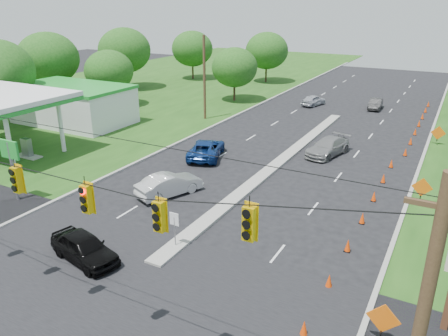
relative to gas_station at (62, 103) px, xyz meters
The scene contains 39 objects.
ground 31.23m from the gas_station, 40.57° to the right, with size 160.00×160.00×0.00m, color black.
grass_left 6.87m from the gas_station, behind, with size 40.00×160.00×0.06m, color #1E4714.
cross_street 31.23m from the gas_station, 40.57° to the right, with size 160.00×14.00×0.02m, color black.
curb_left 16.89m from the gas_station, 35.78° to the left, with size 0.25×110.00×0.16m, color gray.
curb_right 35.22m from the gas_station, 16.13° to the left, with size 0.25×110.00×0.16m, color gray.
median 23.79m from the gas_station, ahead, with size 1.00×34.00×0.18m, color gray.
median_sign 27.62m from the gas_station, 31.07° to the right, with size 0.55×0.06×2.05m.
signal_span 31.83m from the gas_station, 42.00° to the right, with size 25.60×0.32×9.00m.
utility_pole_far_left 14.93m from the gas_station, 41.21° to the left, with size 0.28×0.28×9.00m, color #422D1C.
gas_station is the anchor object (origin of this frame).
cone_0 36.20m from the gas_station, 28.51° to the right, with size 0.32×0.32×0.70m, color #EF4007.
cone_1 34.67m from the gas_station, 23.41° to the right, with size 0.32×0.32×0.70m, color #EF4007.
cone_2 33.43m from the gas_station, 17.88° to the right, with size 0.32×0.32×0.70m, color #EF4007.
cone_3 32.53m from the gas_station, 11.99° to the right, with size 0.32×0.32×0.70m, color #EF4007.
cone_4 31.99m from the gas_station, ahead, with size 0.32×0.32×0.70m, color #EF4007.
cone_5 31.83m from the gas_station, ahead, with size 0.32×0.32×0.70m, color #EF4007.
cone_6 32.05m from the gas_station, ahead, with size 0.32×0.32×0.70m, color #EF4007.
cone_7 33.23m from the gas_station, 12.64° to the left, with size 0.32×0.32×0.70m, color #EF4007.
cone_8 34.16m from the gas_station, 18.39° to the left, with size 0.32×0.32×0.70m, color #EF4007.
cone_9 35.42m from the gas_station, 23.78° to the left, with size 0.32×0.32×0.70m, color #EF4007.
cone_10 36.97m from the gas_station, 28.76° to the left, with size 0.32×0.32×0.70m, color #EF4007.
cone_11 38.77m from the gas_station, 33.31° to the left, with size 0.32×0.32×0.70m, color #EF4007.
cone_12 40.80m from the gas_station, 37.43° to the left, with size 0.32×0.32×0.70m, color #EF4007.
cone_13 43.01m from the gas_station, 41.14° to the left, with size 0.32×0.32×0.70m, color #EF4007.
work_sign_0 38.11m from the gas_station, 25.25° to the right, with size 1.27×0.58×1.37m.
work_sign_1 34.54m from the gas_station, ahead, with size 1.27×0.58×1.37m.
work_sign_2 36.42m from the gas_station, 18.85° to the left, with size 1.27×0.58×1.37m.
tree_2 10.19m from the gas_station, 103.60° to the left, with size 5.88×5.88×6.86m.
tree_3 21.66m from the gas_station, 112.93° to the left, with size 7.56×7.56×8.82m.
tree_4 32.14m from the gas_station, 97.82° to the left, with size 6.72×6.72×7.84m.
tree_5 22.05m from the gas_station, 63.99° to the left, with size 5.88×5.88×6.86m.
tree_6 35.67m from the gas_station, 77.60° to the left, with size 6.72×6.72×7.84m.
tree_14 13.29m from the gas_station, 143.18° to the left, with size 7.56×7.56×8.82m.
black_sedan 26.83m from the gas_station, 40.56° to the right, with size 1.72×4.27×1.45m, color black.
white_sedan 21.44m from the gas_station, 24.37° to the right, with size 1.60×4.58×1.51m, color #B7B6B6.
blue_pickup 17.85m from the gas_station, ahead, with size 2.43×5.27×1.47m, color navy.
silver_car_far 26.90m from the gas_station, ahead, with size 2.03×5.00×1.45m, color gray.
silver_car_oncoming 29.57m from the gas_station, 48.39° to the left, with size 1.58×3.93×1.34m, color #A8ABB3.
dark_car_receding 35.89m from the gas_station, 41.64° to the left, with size 1.37×3.94×1.30m, color #242424.
Camera 1 is at (11.87, -10.45, 12.24)m, focal length 35.00 mm.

